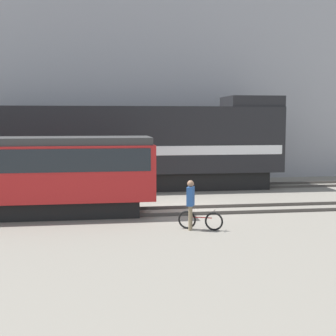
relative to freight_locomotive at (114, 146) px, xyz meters
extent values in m
plane|color=slate|center=(2.82, -5.73, -2.44)|extent=(120.00, 120.00, 0.00)
cube|color=#47423D|center=(2.82, -7.45, -2.37)|extent=(60.00, 0.07, 0.14)
cube|color=#47423D|center=(2.82, -6.01, -2.37)|extent=(60.00, 0.07, 0.14)
cube|color=#47423D|center=(2.82, -0.72, -2.37)|extent=(60.00, 0.07, 0.14)
cube|color=#47423D|center=(2.82, 0.72, -2.37)|extent=(60.00, 0.07, 0.14)
cube|color=#99999E|center=(2.82, 6.97, 4.93)|extent=(43.30, 6.00, 14.74)
cube|color=black|center=(-0.14, 0.00, -1.94)|extent=(17.55, 2.55, 1.00)
cube|color=black|center=(-0.14, 0.00, 0.38)|extent=(19.07, 3.00, 3.63)
cube|color=white|center=(-0.14, 0.00, -0.17)|extent=(18.69, 3.04, 0.50)
cube|color=black|center=(7.89, 0.00, 2.50)|extent=(3.00, 2.85, 0.60)
cube|color=black|center=(-3.96, -6.73, -2.09)|extent=(9.48, 2.00, 0.70)
cube|color=#B21E1E|center=(-3.96, -6.73, -0.62)|extent=(10.77, 2.50, 2.24)
cube|color=#1E2328|center=(-3.96, -6.73, -0.05)|extent=(10.34, 2.54, 0.90)
cube|color=#333333|center=(-3.96, -6.73, 0.65)|extent=(10.56, 2.38, 0.30)
torus|color=black|center=(3.23, -10.15, -2.11)|extent=(0.63, 0.33, 0.66)
torus|color=black|center=(2.33, -9.75, -2.11)|extent=(0.63, 0.33, 0.66)
cylinder|color=#B21E1E|center=(2.78, -9.95, -1.99)|extent=(0.78, 0.37, 0.04)
cylinder|color=#B21E1E|center=(2.47, -9.81, -1.96)|extent=(0.03, 0.03, 0.30)
cylinder|color=#262626|center=(3.23, -10.15, -1.72)|extent=(0.20, 0.41, 0.02)
cylinder|color=#8C7A5B|center=(2.45, -9.86, -2.00)|extent=(0.11, 0.11, 0.88)
cylinder|color=#8C7A5B|center=(2.39, -10.01, -2.00)|extent=(0.11, 0.11, 0.88)
cube|color=#264C8C|center=(2.42, -9.94, -1.22)|extent=(0.35, 0.42, 0.68)
sphere|color=#8C664C|center=(2.42, -9.94, -0.76)|extent=(0.24, 0.24, 0.24)
camera|label=1|loc=(-0.74, -26.12, 1.56)|focal=50.00mm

